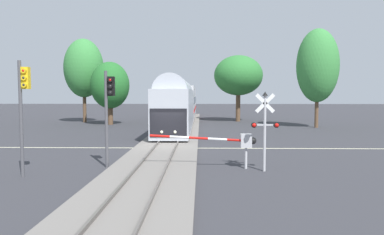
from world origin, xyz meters
The scene contains 12 objects.
ground_plane centered at (0.00, 0.00, 0.00)m, with size 220.00×220.00×0.00m, color #333338.
road_centre_stripe centered at (0.00, 0.00, 0.00)m, with size 44.00×0.20×0.01m.
railway_track centered at (0.00, 0.00, 0.10)m, with size 4.40×80.00×0.32m.
commuter_train centered at (0.00, 20.31, 2.79)m, with size 3.04×41.09×5.16m.
crossing_gate_near centered at (4.17, -6.88, 1.42)m, with size 5.50×0.40×1.80m.
crossing_signal_mast centered at (5.58, -7.50, 2.42)m, with size 1.36×0.44×3.97m.
traffic_signal_near_left centered at (-5.73, -8.97, 3.60)m, with size 0.53×0.38×5.37m.
traffic_signal_median centered at (-2.36, -6.74, 3.38)m, with size 0.53×0.38×5.04m.
oak_behind_train centered at (-8.86, 19.08, 4.88)m, with size 4.79×4.79×7.80m.
pine_left_background centered at (-13.22, 22.53, 7.24)m, with size 5.19×5.19×11.15m.
elm_centre_background centered at (7.61, 24.72, 6.36)m, with size 6.72×6.72×9.15m.
maple_right_background centered at (15.58, 15.72, 7.00)m, with size 4.67×4.67×11.15m.
Camera 1 is at (2.41, -25.14, 3.86)m, focal length 33.45 mm.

